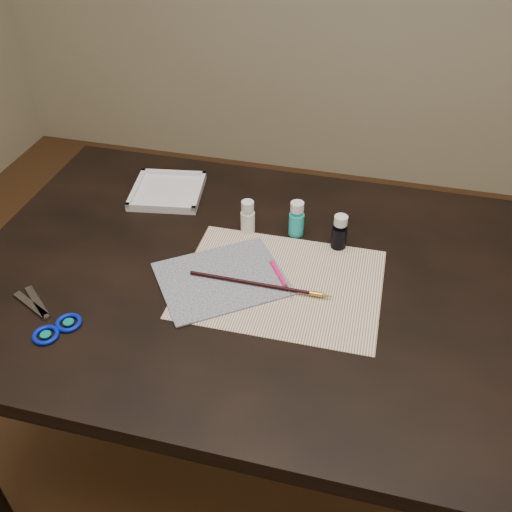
% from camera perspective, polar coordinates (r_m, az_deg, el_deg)
% --- Properties ---
extents(ground, '(3.50, 3.50, 0.02)m').
position_cam_1_polar(ground, '(1.86, -0.00, -19.81)').
color(ground, '#422614').
rests_on(ground, ground).
extents(table, '(1.30, 0.90, 0.75)m').
position_cam_1_polar(table, '(1.54, -0.00, -12.38)').
color(table, black).
rests_on(table, ground).
extents(paper, '(0.44, 0.33, 0.00)m').
position_cam_1_polar(paper, '(1.24, 2.51, -2.74)').
color(paper, white).
rests_on(paper, table).
extents(canvas, '(0.34, 0.33, 0.00)m').
position_cam_1_polar(canvas, '(1.25, -3.44, -2.27)').
color(canvas, black).
rests_on(canvas, paper).
extents(paint_bottle_white, '(0.04, 0.04, 0.08)m').
position_cam_1_polar(paint_bottle_white, '(1.37, -0.83, 3.98)').
color(paint_bottle_white, white).
rests_on(paint_bottle_white, table).
extents(paint_bottle_cyan, '(0.04, 0.04, 0.09)m').
position_cam_1_polar(paint_bottle_cyan, '(1.36, 4.08, 3.77)').
color(paint_bottle_cyan, '#1FBABC').
rests_on(paint_bottle_cyan, table).
extents(paint_bottle_navy, '(0.05, 0.05, 0.09)m').
position_cam_1_polar(paint_bottle_navy, '(1.33, 8.35, 2.40)').
color(paint_bottle_navy, black).
rests_on(paint_bottle_navy, table).
extents(paintbrush, '(0.32, 0.01, 0.01)m').
position_cam_1_polar(paintbrush, '(1.23, 0.49, -2.86)').
color(paintbrush, black).
rests_on(paintbrush, canvas).
extents(craft_knife, '(0.08, 0.11, 0.01)m').
position_cam_1_polar(craft_knife, '(1.25, 2.60, -2.37)').
color(craft_knife, '#FC176F').
rests_on(craft_knife, paper).
extents(scissors, '(0.23, 0.18, 0.01)m').
position_cam_1_polar(scissors, '(1.25, -20.89, -5.43)').
color(scissors, silver).
rests_on(scissors, table).
extents(palette_tray, '(0.21, 0.21, 0.02)m').
position_cam_1_polar(palette_tray, '(1.54, -8.83, 6.47)').
color(palette_tray, white).
rests_on(palette_tray, table).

